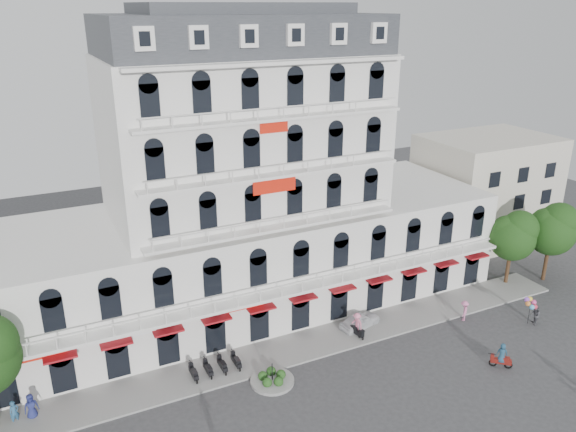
# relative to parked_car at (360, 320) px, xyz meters

# --- Properties ---
(ground) EXTENTS (120.00, 120.00, 0.00)m
(ground) POSITION_rel_parked_car_xyz_m (-6.76, -9.50, -0.65)
(ground) COLOR #38383A
(ground) RESTS_ON ground
(sidewalk) EXTENTS (53.00, 4.00, 0.16)m
(sidewalk) POSITION_rel_parked_car_xyz_m (-6.76, -0.50, -0.57)
(sidewalk) COLOR gray
(sidewalk) RESTS_ON ground
(main_building) EXTENTS (45.00, 15.00, 25.80)m
(main_building) POSITION_rel_parked_car_xyz_m (-6.76, 8.50, 9.31)
(main_building) COLOR silver
(main_building) RESTS_ON ground
(flank_building_east) EXTENTS (14.00, 10.00, 12.00)m
(flank_building_east) POSITION_rel_parked_car_xyz_m (23.24, 10.50, 5.35)
(flank_building_east) COLOR beige
(flank_building_east) RESTS_ON ground
(traffic_island) EXTENTS (3.20, 3.20, 1.60)m
(traffic_island) POSITION_rel_parked_car_xyz_m (-9.76, -3.50, -0.40)
(traffic_island) COLOR gray
(traffic_island) RESTS_ON ground
(parked_scooter_row) EXTENTS (4.40, 1.80, 1.10)m
(parked_scooter_row) POSITION_rel_parked_car_xyz_m (-13.11, -0.70, -0.65)
(parked_scooter_row) COLOR black
(parked_scooter_row) RESTS_ON ground
(tree_east_inner) EXTENTS (4.40, 4.37, 7.57)m
(tree_east_inner) POSITION_rel_parked_car_xyz_m (17.29, 0.48, 4.56)
(tree_east_inner) COLOR #382314
(tree_east_inner) RESTS_ON ground
(tree_east_outer) EXTENTS (4.65, 4.65, 8.05)m
(tree_east_outer) POSITION_rel_parked_car_xyz_m (21.29, -0.52, 4.90)
(tree_east_outer) COLOR #382314
(tree_east_outer) RESTS_ON ground
(parked_car) EXTENTS (4.09, 2.38, 1.31)m
(parked_car) POSITION_rel_parked_car_xyz_m (0.00, 0.00, 0.00)
(parked_car) COLOR silver
(parked_car) RESTS_ON ground
(rider_east) EXTENTS (1.35, 1.26, 2.05)m
(rider_east) POSITION_rel_parked_car_xyz_m (6.47, -9.39, 0.35)
(rider_east) COLOR maroon
(rider_east) RESTS_ON ground
(rider_center) EXTENTS (0.85, 1.70, 2.27)m
(rider_center) POSITION_rel_parked_car_xyz_m (-1.11, -1.20, 0.56)
(rider_center) COLOR black
(rider_center) RESTS_ON ground
(pedestrian_left) EXTENTS (1.01, 0.76, 1.87)m
(pedestrian_left) POSITION_rel_parked_car_xyz_m (-25.55, 0.00, 0.28)
(pedestrian_left) COLOR navy
(pedestrian_left) RESTS_ON ground
(pedestrian_right) EXTENTS (1.33, 1.30, 1.83)m
(pedestrian_right) POSITION_rel_parked_car_xyz_m (8.72, -2.94, 0.26)
(pedestrian_right) COLOR pink
(pedestrian_right) RESTS_ON ground
(pedestrian_far) EXTENTS (0.71, 0.59, 1.68)m
(pedestrian_far) POSITION_rel_parked_car_xyz_m (-26.57, 0.00, 0.19)
(pedestrian_far) COLOR #2B5B83
(pedestrian_far) RESTS_ON ground
(balloon_vendor) EXTENTS (1.46, 1.36, 2.45)m
(balloon_vendor) POSITION_rel_parked_car_xyz_m (13.50, -6.03, 0.61)
(balloon_vendor) COLOR #4D4E53
(balloon_vendor) RESTS_ON ground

